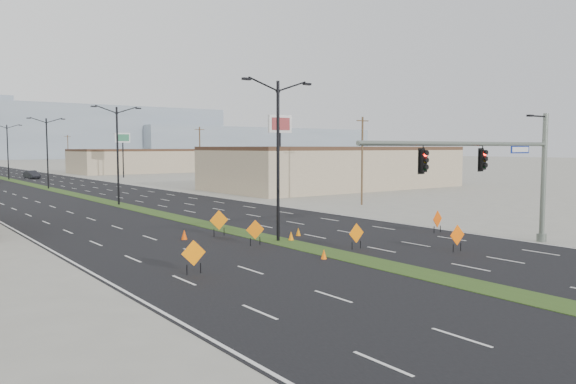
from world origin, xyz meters
TOP-DOWN VIEW (x-y plane):
  - ground at (0.00, 0.00)m, footprint 600.00×600.00m
  - road_surface at (0.00, 100.00)m, footprint 25.00×400.00m
  - median_strip at (0.00, 100.00)m, footprint 2.00×400.00m
  - building_se_near at (34.00, 45.00)m, footprint 36.00×18.00m
  - building_se_far at (38.00, 110.00)m, footprint 44.00×16.00m
  - mesa_center at (40.00, 300.00)m, footprint 220.00×50.00m
  - mesa_east at (180.00, 290.00)m, footprint 160.00×50.00m
  - signal_mast at (8.56, 2.00)m, footprint 16.30×0.60m
  - streetlight_0 at (0.00, 12.00)m, footprint 5.15×0.24m
  - streetlight_1 at (0.00, 40.00)m, footprint 5.15×0.24m
  - streetlight_2 at (0.00, 68.00)m, footprint 5.15×0.24m
  - streetlight_3 at (0.00, 96.00)m, footprint 5.15×0.24m
  - utility_pole_0 at (20.00, 25.00)m, footprint 1.60×0.20m
  - utility_pole_1 at (20.00, 60.00)m, footprint 1.60×0.20m
  - utility_pole_2 at (20.00, 95.00)m, footprint 1.60×0.20m
  - utility_pole_3 at (20.00, 130.00)m, footprint 1.60×0.20m
  - car_mid at (4.14, 96.92)m, footprint 2.21×4.82m
  - construction_sign_0 at (-8.54, 6.90)m, footprint 1.21×0.12m
  - construction_sign_1 at (-2.00, 11.59)m, footprint 1.15×0.28m
  - construction_sign_2 at (-2.00, 15.94)m, footprint 1.31×0.18m
  - construction_sign_3 at (2.00, 7.02)m, footprint 1.14×0.06m
  - construction_sign_4 at (5.99, 3.00)m, footprint 1.16×0.10m
  - construction_sign_5 at (10.87, 8.23)m, footprint 1.16×0.23m
  - cone_0 at (-1.40, 5.93)m, footprint 0.42×0.42m
  - cone_1 at (2.33, 12.92)m, footprint 0.38×0.38m
  - cone_2 at (0.75, 11.64)m, footprint 0.44×0.44m
  - cone_3 at (-4.47, 16.08)m, footprint 0.52×0.52m
  - pole_sign_east_near at (19.47, 38.55)m, footprint 3.20×0.55m
  - pole_sign_east_far at (19.39, 90.41)m, footprint 2.79×1.30m

SIDE VIEW (x-z plane):
  - ground at x=0.00m, z-range 0.00..0.00m
  - road_surface at x=0.00m, z-range -0.01..0.01m
  - median_strip at x=0.00m, z-range -0.02..0.02m
  - cone_0 at x=-1.40m, z-range 0.00..0.55m
  - cone_1 at x=2.33m, z-range 0.00..0.56m
  - cone_2 at x=0.75m, z-range 0.00..0.62m
  - cone_3 at x=-4.47m, z-range 0.00..0.67m
  - car_mid at x=4.14m, z-range 0.00..1.53m
  - construction_sign_3 at x=2.00m, z-range 0.13..1.65m
  - construction_sign_4 at x=5.99m, z-range 0.13..1.68m
  - construction_sign_5 at x=10.87m, z-range 0.13..1.68m
  - construction_sign_1 at x=-2.00m, z-range 0.13..1.69m
  - construction_sign_0 at x=-8.54m, z-range 0.14..1.75m
  - construction_sign_2 at x=-2.00m, z-range 0.16..1.91m
  - building_se_far at x=38.00m, z-range 0.00..5.00m
  - building_se_near at x=34.00m, z-range 0.00..5.50m
  - utility_pole_0 at x=20.00m, z-range 0.17..9.17m
  - utility_pole_1 at x=20.00m, z-range 0.17..9.17m
  - utility_pole_2 at x=20.00m, z-range 0.17..9.17m
  - utility_pole_3 at x=20.00m, z-range 0.17..9.17m
  - signal_mast at x=8.56m, z-range 0.79..8.79m
  - streetlight_0 at x=0.00m, z-range 0.41..10.43m
  - streetlight_1 at x=0.00m, z-range 0.41..10.43m
  - streetlight_2 at x=0.00m, z-range 0.41..10.43m
  - streetlight_3 at x=0.00m, z-range 0.41..10.43m
  - pole_sign_east_far at x=19.39m, z-range 2.70..11.41m
  - pole_sign_east_near at x=19.47m, z-range 3.11..12.89m
  - mesa_east at x=180.00m, z-range 0.00..18.00m
  - mesa_center at x=40.00m, z-range 0.00..28.00m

